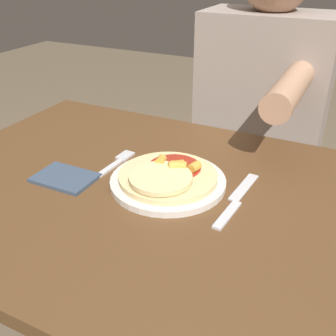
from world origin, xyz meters
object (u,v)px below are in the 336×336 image
Objects in this scene: plate at (168,181)px; fork at (114,165)px; knife at (236,200)px; dining_table at (172,240)px; pizza at (167,175)px; person_diner at (261,116)px.

plate reaches higher than fork.
fork is 0.80× the size of knife.
plate reaches higher than dining_table.
dining_table is 0.15m from pizza.
fork reaches higher than dining_table.
fork is at bearing -112.23° from person_diner.
person_diner is at bearing 86.28° from dining_table.
knife is (0.30, -0.02, 0.00)m from fork.
person_diner is (-0.09, 0.54, -0.03)m from knife.
plate is 0.21× the size of person_diner.
dining_table is at bearing -93.72° from person_diner.
plate is 1.18× the size of pizza.
knife is at bearing 15.89° from dining_table.
pizza is 0.15m from knife.
plate reaches higher than knife.
person_diner is at bearing 83.47° from pizza.
knife is 0.18× the size of person_diner.
fork and knife have the same top height.
pizza reaches higher than fork.
dining_table is 0.13m from plate.
pizza is 1.20× the size of fork.
plate is at bearing 127.43° from dining_table.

